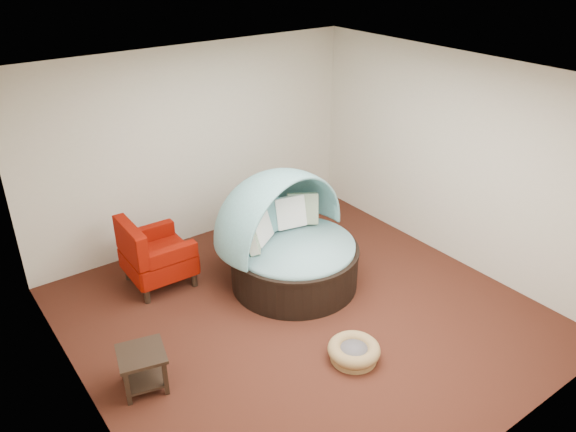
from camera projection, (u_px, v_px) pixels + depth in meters
floor at (303, 315)px, 6.71m from camera, size 5.00×5.00×0.00m
wall_back at (195, 146)px, 7.87m from camera, size 5.00×0.00×5.00m
wall_front at (505, 327)px, 4.28m from camera, size 5.00×0.00×5.00m
wall_left at (72, 288)px, 4.76m from camera, size 0.00×5.00×5.00m
wall_right at (454, 160)px, 7.40m from camera, size 0.00×5.00×5.00m
ceiling at (306, 81)px, 5.44m from camera, size 5.00×5.00×0.00m
canopy_daybed at (289, 234)px, 7.06m from camera, size 1.95×1.91×1.50m
pet_basket at (354, 351)px, 5.98m from camera, size 0.65×0.65×0.20m
red_armchair at (154, 255)px, 7.10m from camera, size 0.82×0.83×0.94m
side_table at (143, 365)px, 5.53m from camera, size 0.55×0.55×0.44m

